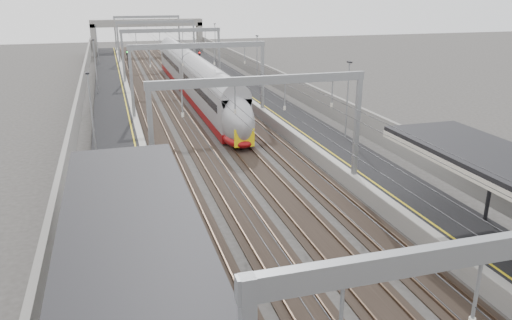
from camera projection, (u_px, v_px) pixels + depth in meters
platform_left at (115, 116)px, 49.27m from camera, size 4.00×120.00×1.00m
platform_right at (269, 106)px, 53.56m from camera, size 4.00×120.00×1.00m
tracks at (196, 115)px, 51.56m from camera, size 11.40×140.00×0.20m
overhead_line at (183, 48)px, 55.62m from camera, size 13.00×140.00×6.60m
overbridge at (147, 27)px, 99.84m from camera, size 22.00×2.20×6.90m
wall_left at (80, 107)px, 48.06m from camera, size 0.30×120.00×3.20m
wall_right at (297, 94)px, 54.06m from camera, size 0.30×120.00×3.20m
train at (196, 82)px, 58.73m from camera, size 2.59×47.22×4.10m
signal_green at (128, 57)px, 77.54m from camera, size 0.32×0.32×3.48m
signal_red_near at (189, 61)px, 73.42m from camera, size 0.32×0.32×3.48m
signal_red_far at (200, 58)px, 76.81m from camera, size 0.32×0.32×3.48m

